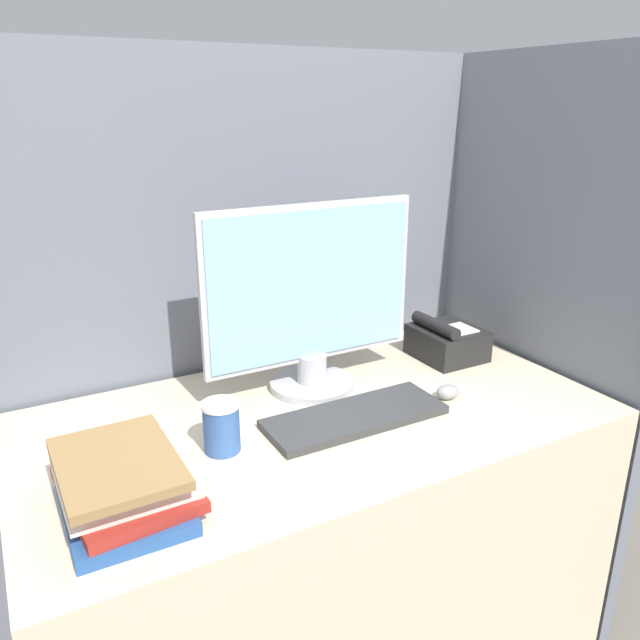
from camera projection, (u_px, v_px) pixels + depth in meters
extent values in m
cube|color=slate|center=(251.00, 344.00, 1.83)|extent=(1.79, 0.04, 1.62)
cube|color=slate|center=(529.00, 341.00, 1.85)|extent=(0.04, 0.80, 1.62)
cube|color=beige|center=(317.00, 545.00, 1.64)|extent=(1.39, 0.74, 0.77)
cylinder|color=#B7B7BC|center=(312.00, 384.00, 1.64)|extent=(0.22, 0.22, 0.02)
cylinder|color=#B7B7BC|center=(312.00, 368.00, 1.63)|extent=(0.08, 0.08, 0.07)
cube|color=#B7B7BC|center=(310.00, 284.00, 1.56)|extent=(0.57, 0.02, 0.40)
cube|color=#8CB7E5|center=(312.00, 285.00, 1.55)|extent=(0.55, 0.01, 0.38)
cube|color=#333333|center=(355.00, 417.00, 1.47)|extent=(0.44, 0.16, 0.02)
ellipsoid|color=gray|center=(448.00, 392.00, 1.58)|extent=(0.06, 0.05, 0.04)
cylinder|color=#335999|center=(222.00, 429.00, 1.33)|extent=(0.08, 0.08, 0.11)
cylinder|color=white|center=(220.00, 405.00, 1.31)|extent=(0.08, 0.08, 0.01)
cube|color=#264C8C|center=(124.00, 503.00, 1.15)|extent=(0.21, 0.28, 0.03)
cube|color=maroon|center=(127.00, 489.00, 1.15)|extent=(0.24, 0.29, 0.02)
cube|color=silver|center=(124.00, 473.00, 1.14)|extent=(0.23, 0.24, 0.04)
cube|color=olive|center=(117.00, 463.00, 1.12)|extent=(0.21, 0.28, 0.02)
cube|color=black|center=(447.00, 343.00, 1.83)|extent=(0.17, 0.19, 0.09)
cube|color=white|center=(459.00, 329.00, 1.80)|extent=(0.08, 0.09, 0.00)
cylinder|color=black|center=(435.00, 325.00, 1.79)|extent=(0.04, 0.18, 0.04)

